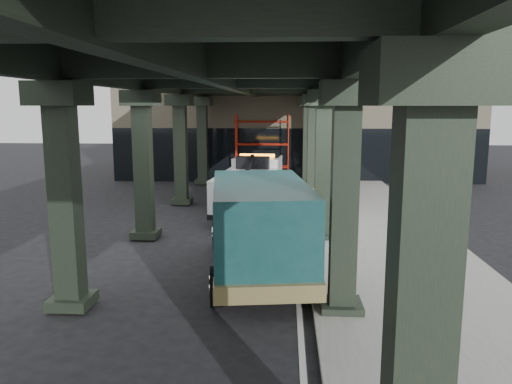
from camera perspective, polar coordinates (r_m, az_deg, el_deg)
The scene contains 8 objects.
ground at distance 15.10m, azimuth -1.93°, elevation -7.51°, with size 90.00×90.00×0.00m, color black.
sidewalk at distance 17.23m, azimuth 13.85°, elevation -5.35°, with size 5.00×40.00×0.15m, color gray.
lane_stripe at distance 16.96m, azimuth 4.46°, elevation -5.57°, with size 0.12×38.00×0.01m, color silver.
viaduct at distance 16.48m, azimuth -2.80°, elevation 13.16°, with size 7.40×32.00×6.40m.
building at distance 34.36m, azimuth 4.54°, elevation 8.96°, with size 22.00×10.00×8.00m, color #C6B793.
scaffolding at distance 29.13m, azimuth 0.73°, elevation 5.12°, with size 3.08×0.88×4.00m.
tow_truck at distance 21.48m, azimuth -0.49°, elevation 0.96°, with size 2.73×7.60×2.44m.
towed_van at distance 13.22m, azimuth 0.33°, elevation -3.80°, with size 3.24×6.61×2.58m.
Camera 1 is at (1.36, -14.35, 4.50)m, focal length 35.00 mm.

